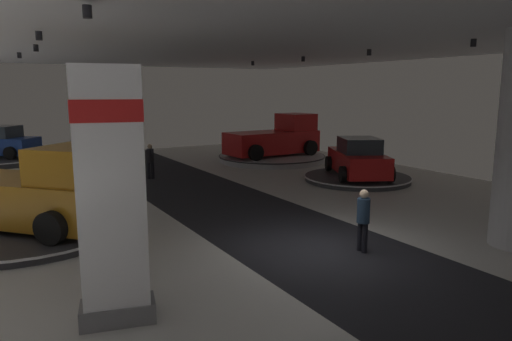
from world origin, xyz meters
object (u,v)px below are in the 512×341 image
(display_car_mid_right, at_px, (358,159))
(display_platform_far_right, at_px, (272,158))
(visitor_walking_near, at_px, (150,159))
(visitor_walking_far, at_px, (363,217))
(brand_sign_pylon, at_px, (112,195))
(display_platform_mid_right, at_px, (357,178))
(pickup_truck_mid_left, at_px, (33,194))
(pickup_truck_far_right, at_px, (277,138))
(display_platform_mid_left, at_px, (27,228))

(display_car_mid_right, bearing_deg, display_platform_far_right, 90.92)
(visitor_walking_near, height_order, visitor_walking_far, same)
(display_platform_far_right, relative_size, visitor_walking_near, 3.79)
(brand_sign_pylon, height_order, display_platform_mid_right, brand_sign_pylon)
(pickup_truck_mid_left, distance_m, pickup_truck_far_right, 15.56)
(display_platform_mid_right, xyz_separation_m, display_platform_mid_left, (-13.32, -0.97, -0.00))
(display_platform_mid_right, xyz_separation_m, visitor_walking_far, (-6.23, -6.94, 0.78))
(display_platform_mid_right, bearing_deg, pickup_truck_mid_left, -174.75)
(pickup_truck_mid_left, relative_size, display_platform_far_right, 0.88)
(pickup_truck_far_right, distance_m, visitor_walking_far, 15.24)
(pickup_truck_mid_left, bearing_deg, display_car_mid_right, 5.13)
(brand_sign_pylon, relative_size, display_platform_far_right, 0.73)
(display_platform_mid_left, relative_size, visitor_walking_near, 3.70)
(display_car_mid_right, distance_m, visitor_walking_near, 9.28)
(brand_sign_pylon, bearing_deg, visitor_walking_far, 4.40)
(display_platform_far_right, bearing_deg, pickup_truck_far_right, 3.00)
(display_car_mid_right, relative_size, display_platform_mid_left, 0.77)
(display_platform_mid_right, distance_m, display_platform_far_right, 6.86)
(pickup_truck_mid_left, height_order, visitor_walking_far, pickup_truck_mid_left)
(display_car_mid_right, distance_m, display_platform_far_right, 6.94)
(visitor_walking_near, bearing_deg, pickup_truck_far_right, 12.55)
(brand_sign_pylon, relative_size, pickup_truck_far_right, 0.82)
(display_car_mid_right, xyz_separation_m, pickup_truck_mid_left, (-13.08, -1.18, 0.17))
(pickup_truck_mid_left, distance_m, visitor_walking_far, 8.95)
(pickup_truck_mid_left, height_order, display_platform_far_right, pickup_truck_mid_left)
(display_platform_mid_left, height_order, pickup_truck_far_right, pickup_truck_far_right)
(pickup_truck_mid_left, bearing_deg, visitor_walking_far, -39.88)
(display_platform_mid_right, relative_size, visitor_walking_far, 2.96)
(display_platform_mid_right, bearing_deg, brand_sign_pylon, -149.12)
(display_platform_mid_left, xyz_separation_m, visitor_walking_near, (5.58, 6.08, 0.78))
(visitor_walking_near, bearing_deg, display_platform_mid_left, -132.56)
(display_car_mid_right, bearing_deg, brand_sign_pylon, -149.18)
(visitor_walking_far, bearing_deg, display_platform_mid_left, 139.85)
(brand_sign_pylon, xyz_separation_m, display_platform_mid_right, (12.40, 7.42, -2.14))
(display_platform_mid_left, relative_size, pickup_truck_far_right, 1.09)
(brand_sign_pylon, distance_m, visitor_walking_far, 6.34)
(pickup_truck_mid_left, height_order, pickup_truck_far_right, pickup_truck_far_right)
(brand_sign_pylon, height_order, visitor_walking_near, brand_sign_pylon)
(brand_sign_pylon, xyz_separation_m, display_platform_far_right, (12.28, 14.28, -2.09))
(brand_sign_pylon, xyz_separation_m, pickup_truck_far_right, (12.60, 14.29, -1.01))
(brand_sign_pylon, height_order, display_platform_mid_left, brand_sign_pylon)
(visitor_walking_near, bearing_deg, display_platform_mid_right, -33.45)
(display_platform_far_right, distance_m, pickup_truck_far_right, 1.13)
(display_platform_mid_right, height_order, visitor_walking_far, visitor_walking_far)
(display_platform_mid_left, bearing_deg, display_platform_mid_right, 4.15)
(brand_sign_pylon, xyz_separation_m, pickup_truck_mid_left, (-0.70, 6.21, -1.11))
(display_car_mid_right, distance_m, pickup_truck_far_right, 6.91)
(pickup_truck_mid_left, bearing_deg, display_platform_mid_right, 5.25)
(display_car_mid_right, xyz_separation_m, display_platform_far_right, (-0.11, 6.89, -0.81))
(display_car_mid_right, distance_m, visitor_walking_far, 9.30)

